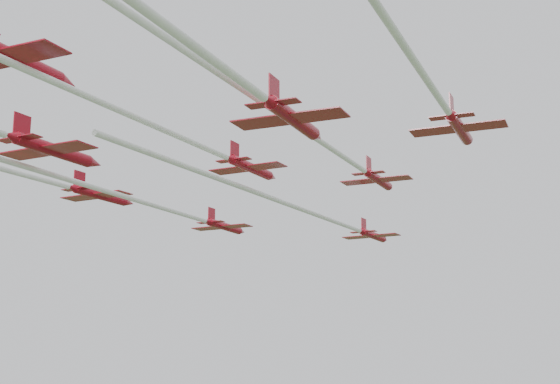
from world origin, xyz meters
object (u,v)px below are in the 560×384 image
Objects in this scene: jet_row3_mid at (193,142)px; jet_row3_right at (422,73)px; jet_row2_right at (331,148)px; jet_row4_right at (236,77)px; jet_lead at (320,216)px; jet_row3_left at (42,180)px; jet_row2_left at (179,213)px.

jet_row3_right is (23.51, 0.04, 0.96)m from jet_row3_mid.
jet_row4_right is at bearing -82.37° from jet_row2_right.
jet_row3_right is at bearing -53.53° from jet_lead.
jet_row4_right is (-7.16, -12.05, -2.09)m from jet_row3_right.
jet_row3_right is 1.23× the size of jet_row4_right.
jet_row4_right is (16.35, -12.00, -1.14)m from jet_row3_mid.
jet_row3_right is 14.17m from jet_row4_right.
jet_row3_left is 41.21m from jet_row4_right.
jet_row3_left is 0.80× the size of jet_row3_right.
jet_row4_right is at bearing -137.18° from jet_row3_right.
jet_lead is at bearing 45.36° from jet_row3_left.
jet_row2_right is (11.60, -13.87, 3.44)m from jet_lead.
jet_row2_right is at bearing -60.97° from jet_lead.
jet_row2_right is at bearing 51.66° from jet_row3_mid.
jet_row3_mid is (5.30, -26.61, 2.36)m from jet_lead.
jet_row3_mid is 0.82× the size of jet_row3_right.
jet_row3_mid reaches higher than jet_lead.
jet_row2_right reaches higher than jet_row2_left.
jet_row3_mid is at bearing -130.78° from jet_row2_right.
jet_row2_right is 26.80m from jet_row4_right.
jet_row3_mid reaches higher than jet_row2_left.
jet_lead is 1.08× the size of jet_row2_right.
jet_lead is 32.16m from jet_row3_left.
jet_row3_left is at bearing -134.52° from jet_lead.
jet_row3_right is (46.60, 0.14, 1.03)m from jet_row3_left.
jet_row3_right is at bearing 43.18° from jet_row4_right.
jet_row3_left is 23.09m from jet_row3_mid.
jet_row2_right is 21.39m from jet_row3_right.
jet_lead is at bearing 89.23° from jet_row3_mid.
jet_row3_mid is at bearing -89.58° from jet_lead.
jet_row4_right is (34.11, -27.21, 1.01)m from jet_row2_left.
jet_row3_right is at bearing -50.88° from jet_row2_right.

